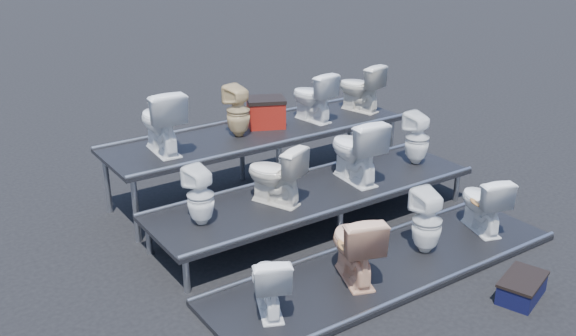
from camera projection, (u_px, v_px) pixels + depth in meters
ground at (315, 225)px, 7.95m from camera, size 80.00×80.00×0.00m
tier_front at (387, 267)px, 6.94m from camera, size 4.20×1.20×0.06m
tier_mid at (316, 208)px, 7.86m from camera, size 4.20×1.20×0.46m
tier_back at (260, 161)px, 8.79m from camera, size 4.20×1.20×0.86m
toilet_0 at (269, 282)px, 6.02m from camera, size 0.58×0.72×0.64m
toilet_1 at (355, 245)px, 6.54m from camera, size 0.67×0.86×0.78m
toilet_2 at (427, 221)px, 7.09m from camera, size 0.37×0.37×0.74m
toilet_3 at (483, 202)px, 7.57m from camera, size 0.60×0.79×0.71m
toilet_4 at (200, 196)px, 6.85m from camera, size 0.34×0.35×0.66m
toilet_5 at (275, 174)px, 7.34m from camera, size 0.64×0.80×0.71m
toilet_6 at (355, 149)px, 7.94m from camera, size 0.52×0.84×0.83m
toilet_7 at (417, 138)px, 8.51m from camera, size 0.32×0.33×0.70m
toilet_8 at (161, 121)px, 7.75m from camera, size 0.49×0.81×0.80m
toilet_9 at (238, 111)px, 8.34m from camera, size 0.36×0.37×0.68m
toilet_10 at (312, 96)px, 8.96m from camera, size 0.48×0.73×0.70m
toilet_11 at (360, 87)px, 9.41m from camera, size 0.54×0.76×0.70m
red_crate at (266, 114)px, 8.77m from camera, size 0.60×0.55×0.35m
step_stool at (522, 289)px, 6.42m from camera, size 0.64×0.50×0.20m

